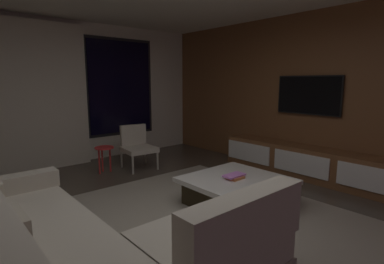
{
  "coord_description": "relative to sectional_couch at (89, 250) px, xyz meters",
  "views": [
    {
      "loc": [
        -1.8,
        -2.29,
        1.57
      ],
      "look_at": [
        1.0,
        0.93,
        0.86
      ],
      "focal_mm": 28.39,
      "sensor_mm": 36.0,
      "label": 1
    }
  ],
  "objects": [
    {
      "name": "floor",
      "position": [
        0.99,
        0.14,
        -0.29
      ],
      "size": [
        9.2,
        9.2,
        0.0
      ],
      "primitive_type": "plane",
      "color": "#473D33"
    },
    {
      "name": "back_wall_with_window",
      "position": [
        0.93,
        3.76,
        1.05
      ],
      "size": [
        6.6,
        0.3,
        2.7
      ],
      "color": "silver",
      "rests_on": "floor"
    },
    {
      "name": "media_wall",
      "position": [
        4.05,
        0.14,
        1.06
      ],
      "size": [
        0.12,
        7.8,
        2.7
      ],
      "color": "brown",
      "rests_on": "floor"
    },
    {
      "name": "area_rug",
      "position": [
        1.34,
        0.04,
        -0.28
      ],
      "size": [
        3.2,
        3.8,
        0.01
      ],
      "primitive_type": "cube",
      "color": "gray",
      "rests_on": "floor"
    },
    {
      "name": "sectional_couch",
      "position": [
        0.0,
        0.0,
        0.0
      ],
      "size": [
        1.98,
        2.5,
        0.82
      ],
      "color": "#A49C8C",
      "rests_on": "floor"
    },
    {
      "name": "coffee_table",
      "position": [
        2.04,
        0.26,
        -0.1
      ],
      "size": [
        1.16,
        1.16,
        0.36
      ],
      "color": "black",
      "rests_on": "floor"
    },
    {
      "name": "book_stack_on_coffee_table",
      "position": [
        2.02,
        0.28,
        0.1
      ],
      "size": [
        0.29,
        0.18,
        0.05
      ],
      "color": "#D3783F",
      "rests_on": "coffee_table"
    },
    {
      "name": "accent_chair_near_window",
      "position": [
        1.99,
        2.62,
        0.14
      ],
      "size": [
        0.6,
        0.61,
        0.78
      ],
      "color": "#B2ADA0",
      "rests_on": "floor"
    },
    {
      "name": "side_stool",
      "position": [
        1.39,
        2.7,
        0.08
      ],
      "size": [
        0.32,
        0.32,
        0.46
      ],
      "color": "red",
      "rests_on": "floor"
    },
    {
      "name": "media_console",
      "position": [
        3.76,
        0.19,
        -0.04
      ],
      "size": [
        0.46,
        3.1,
        0.52
      ],
      "color": "brown",
      "rests_on": "floor"
    },
    {
      "name": "mounted_tv",
      "position": [
        3.94,
        0.39,
        1.06
      ],
      "size": [
        0.05,
        1.1,
        0.64
      ],
      "color": "black"
    }
  ]
}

